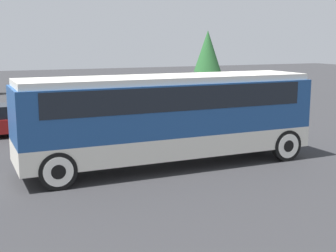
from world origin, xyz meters
The scene contains 5 objects.
ground_plane centered at (0.00, 0.00, 0.00)m, with size 120.00×120.00×0.00m, color #2D2D30.
tour_bus centered at (0.10, 0.00, 1.98)m, with size 10.69×2.64×3.27m.
parked_car_near centered at (-4.65, 8.21, 0.74)m, with size 4.54×1.98×1.50m.
parked_car_mid centered at (5.55, 5.19, 0.70)m, with size 4.59×1.83×1.39m.
tree_center centered at (11.72, 18.31, 3.65)m, with size 2.21×2.21×5.31m.
Camera 1 is at (-6.77, -15.05, 4.49)m, focal length 50.00 mm.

